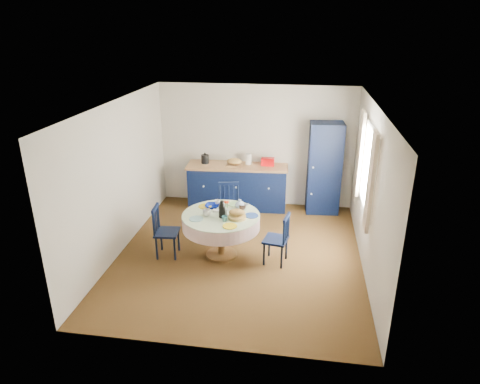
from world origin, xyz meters
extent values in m
plane|color=black|center=(0.00, 0.00, 0.00)|extent=(4.50, 4.50, 0.00)
plane|color=white|center=(0.00, 0.00, 2.50)|extent=(4.50, 4.50, 0.00)
cube|color=beige|center=(0.00, 2.25, 1.25)|extent=(4.00, 0.02, 2.50)
cube|color=beige|center=(-2.00, 0.00, 1.25)|extent=(0.02, 4.50, 2.50)
cube|color=beige|center=(2.00, 0.00, 1.25)|extent=(0.02, 4.50, 2.50)
plane|color=white|center=(2.00, 0.30, 1.50)|extent=(0.00, 1.20, 1.20)
cube|color=beige|center=(1.92, -0.40, 1.55)|extent=(0.05, 0.34, 1.45)
cube|color=beige|center=(1.92, 1.00, 1.55)|extent=(0.05, 0.34, 1.45)
cube|color=black|center=(-0.34, 1.96, 0.44)|extent=(2.02, 0.72, 0.88)
cube|color=#9E6848|center=(-0.34, 1.96, 0.90)|extent=(2.09, 0.76, 0.04)
cube|color=#A00608|center=(0.26, 2.07, 1.00)|extent=(0.27, 0.16, 0.16)
cube|color=#9E6848|center=(-0.40, 1.93, 0.93)|extent=(0.35, 0.26, 0.02)
ellipsoid|color=#A97C41|center=(-0.40, 1.93, 1.00)|extent=(0.31, 0.20, 0.13)
cylinder|color=silver|center=(-0.14, 2.07, 1.03)|extent=(0.12, 0.12, 0.22)
cube|color=black|center=(1.40, 2.00, 0.92)|extent=(0.68, 0.50, 1.84)
cylinder|color=white|center=(1.16, 1.76, 1.01)|extent=(0.04, 0.02, 0.04)
cylinder|color=white|center=(1.16, 1.76, 0.46)|extent=(0.04, 0.02, 0.04)
cylinder|color=#4F3B16|center=(-0.29, -0.11, 0.03)|extent=(0.52, 0.52, 0.05)
cylinder|color=#4F3B16|center=(-0.29, -0.11, 0.37)|extent=(0.11, 0.11, 0.69)
cylinder|color=#4F3B16|center=(-0.29, -0.11, 0.73)|extent=(1.19, 1.19, 0.03)
cylinder|color=white|center=(-0.29, -0.11, 0.64)|extent=(1.25, 1.25, 0.22)
cylinder|color=white|center=(-0.29, -0.11, 0.75)|extent=(1.25, 1.25, 0.01)
cylinder|color=#7DB0B0|center=(-0.64, -0.33, 0.76)|extent=(0.22, 0.22, 0.01)
cylinder|color=gold|center=(-0.07, -0.50, 0.76)|extent=(0.22, 0.22, 0.01)
cylinder|color=navy|center=(0.20, -0.07, 0.76)|extent=(0.22, 0.22, 0.01)
cylinder|color=#7FAD6A|center=(-0.15, 0.34, 0.76)|extent=(0.22, 0.22, 0.01)
cylinder|color=gold|center=(-0.61, 0.17, 0.76)|extent=(0.22, 0.22, 0.01)
cylinder|color=#9F803F|center=(-0.01, -0.21, 0.78)|extent=(0.28, 0.28, 0.05)
ellipsoid|color=#A97C41|center=(-0.01, -0.21, 0.86)|extent=(0.26, 0.16, 0.11)
cube|color=silver|center=(-0.38, -0.01, 0.78)|extent=(0.10, 0.07, 0.04)
cylinder|color=black|center=(-1.01, -0.35, 0.20)|extent=(0.03, 0.03, 0.40)
cylinder|color=black|center=(-1.04, -0.03, 0.20)|extent=(0.03, 0.03, 0.40)
cylinder|color=black|center=(-1.31, -0.37, 0.20)|extent=(0.03, 0.03, 0.40)
cylinder|color=black|center=(-1.34, -0.05, 0.20)|extent=(0.03, 0.03, 0.40)
cube|color=black|center=(-1.18, -0.20, 0.42)|extent=(0.40, 0.42, 0.04)
cylinder|color=black|center=(-1.33, -0.37, 0.64)|extent=(0.03, 0.03, 0.45)
cylinder|color=black|center=(-1.36, -0.05, 0.64)|extent=(0.03, 0.03, 0.45)
cube|color=black|center=(-1.34, -0.21, 0.85)|extent=(0.07, 0.36, 0.06)
cylinder|color=black|center=(-1.34, -0.30, 0.62)|extent=(0.02, 0.02, 0.37)
cylinder|color=black|center=(-1.34, -0.21, 0.62)|extent=(0.02, 0.02, 0.37)
cylinder|color=black|center=(-1.35, -0.13, 0.62)|extent=(0.02, 0.02, 0.37)
cylinder|color=black|center=(-0.44, 0.60, 0.21)|extent=(0.04, 0.04, 0.42)
cylinder|color=black|center=(-0.12, 0.67, 0.21)|extent=(0.04, 0.04, 0.42)
cylinder|color=black|center=(-0.51, 0.91, 0.21)|extent=(0.04, 0.04, 0.42)
cylinder|color=black|center=(-0.18, 0.98, 0.21)|extent=(0.04, 0.04, 0.42)
cube|color=black|center=(-0.31, 0.79, 0.44)|extent=(0.48, 0.47, 0.04)
cylinder|color=black|center=(-0.51, 0.93, 0.68)|extent=(0.04, 0.04, 0.47)
cylinder|color=black|center=(-0.18, 1.00, 0.68)|extent=(0.04, 0.04, 0.47)
cube|color=black|center=(-0.35, 0.96, 0.89)|extent=(0.37, 0.11, 0.06)
cylinder|color=black|center=(-0.43, 0.94, 0.66)|extent=(0.02, 0.02, 0.39)
cylinder|color=black|center=(-0.35, 0.96, 0.66)|extent=(0.02, 0.02, 0.39)
cylinder|color=black|center=(-0.26, 0.98, 0.66)|extent=(0.02, 0.02, 0.39)
cylinder|color=black|center=(0.50, 0.02, 0.19)|extent=(0.03, 0.03, 0.39)
cylinder|color=black|center=(0.44, -0.28, 0.19)|extent=(0.03, 0.03, 0.39)
cylinder|color=black|center=(0.78, -0.04, 0.19)|extent=(0.03, 0.03, 0.39)
cylinder|color=black|center=(0.72, -0.34, 0.19)|extent=(0.03, 0.03, 0.39)
cube|color=black|center=(0.61, -0.16, 0.41)|extent=(0.43, 0.44, 0.04)
cylinder|color=black|center=(0.80, -0.04, 0.62)|extent=(0.03, 0.03, 0.43)
cylinder|color=black|center=(0.74, -0.34, 0.62)|extent=(0.03, 0.03, 0.43)
cube|color=black|center=(0.77, -0.19, 0.82)|extent=(0.10, 0.34, 0.05)
cylinder|color=black|center=(0.78, -0.11, 0.60)|extent=(0.02, 0.02, 0.36)
cylinder|color=black|center=(0.77, -0.19, 0.60)|extent=(0.02, 0.02, 0.36)
cylinder|color=black|center=(0.75, -0.27, 0.60)|extent=(0.02, 0.02, 0.36)
imported|color=silver|center=(-0.50, -0.16, 0.81)|extent=(0.13, 0.13, 0.10)
imported|color=#327179|center=(-0.18, -0.33, 0.80)|extent=(0.09, 0.09, 0.08)
imported|color=black|center=(0.02, 0.15, 0.80)|extent=(0.12, 0.12, 0.09)
imported|color=silver|center=(-0.42, 0.26, 0.80)|extent=(0.10, 0.10, 0.09)
imported|color=#041267|center=(-0.47, 0.14, 0.79)|extent=(0.25, 0.25, 0.06)
camera|label=1|loc=(0.95, -6.21, 3.65)|focal=32.00mm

